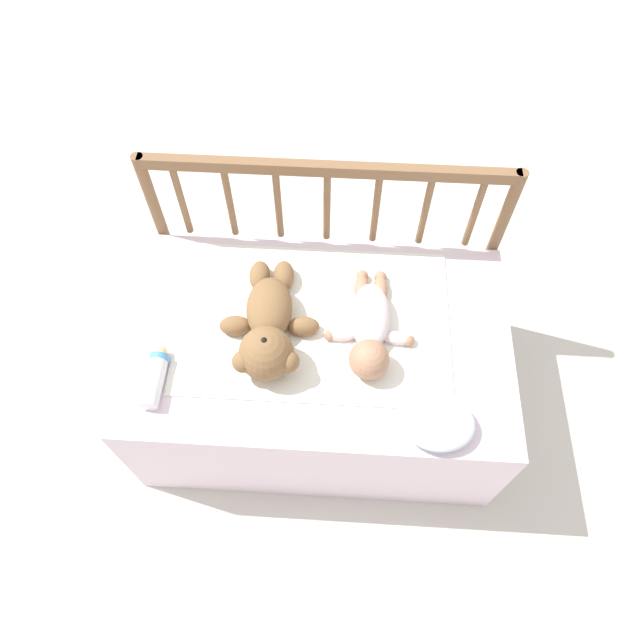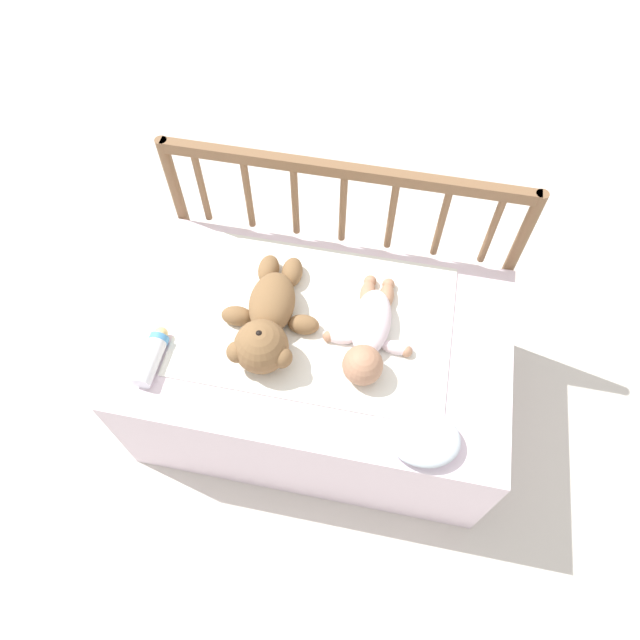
{
  "view_description": "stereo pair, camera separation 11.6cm",
  "coord_description": "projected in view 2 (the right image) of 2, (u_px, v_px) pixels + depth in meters",
  "views": [
    {
      "loc": [
        0.05,
        -0.83,
        1.87
      ],
      "look_at": [
        0.0,
        0.01,
        0.51
      ],
      "focal_mm": 32.0,
      "sensor_mm": 36.0,
      "label": 1
    },
    {
      "loc": [
        0.16,
        -0.81,
        1.87
      ],
      "look_at": [
        0.0,
        0.01,
        0.51
      ],
      "focal_mm": 32.0,
      "sensor_mm": 36.0,
      "label": 2
    }
  ],
  "objects": [
    {
      "name": "crib_rail",
      "position": [
        342.0,
        220.0,
        1.76
      ],
      "size": [
        1.11,
        0.04,
        0.76
      ],
      "color": "brown",
      "rests_on": "ground_plane"
    },
    {
      "name": "small_pillow",
      "position": [
        423.0,
        437.0,
        1.46
      ],
      "size": [
        0.19,
        0.16,
        0.06
      ],
      "color": "silver",
      "rests_on": "crib_mattress"
    },
    {
      "name": "ground_plane",
      "position": [
        319.0,
        398.0,
        2.03
      ],
      "size": [
        12.0,
        12.0,
        0.0
      ],
      "primitive_type": "plane",
      "color": "silver"
    },
    {
      "name": "crib_mattress",
      "position": [
        319.0,
        370.0,
        1.84
      ],
      "size": [
        1.11,
        0.69,
        0.45
      ],
      "color": "silver",
      "rests_on": "ground_plane"
    },
    {
      "name": "baby",
      "position": [
        369.0,
        334.0,
        1.6
      ],
      "size": [
        0.26,
        0.38,
        0.11
      ],
      "color": "white",
      "rests_on": "crib_mattress"
    },
    {
      "name": "teddy_bear",
      "position": [
        268.0,
        321.0,
        1.6
      ],
      "size": [
        0.29,
        0.42,
        0.15
      ],
      "color": "olive",
      "rests_on": "crib_mattress"
    },
    {
      "name": "baby_bottle",
      "position": [
        152.0,
        356.0,
        1.58
      ],
      "size": [
        0.06,
        0.18,
        0.06
      ],
      "color": "white",
      "rests_on": "crib_mattress"
    },
    {
      "name": "blanket",
      "position": [
        316.0,
        320.0,
        1.67
      ],
      "size": [
        0.79,
        0.53,
        0.01
      ],
      "color": "white",
      "rests_on": "crib_mattress"
    }
  ]
}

